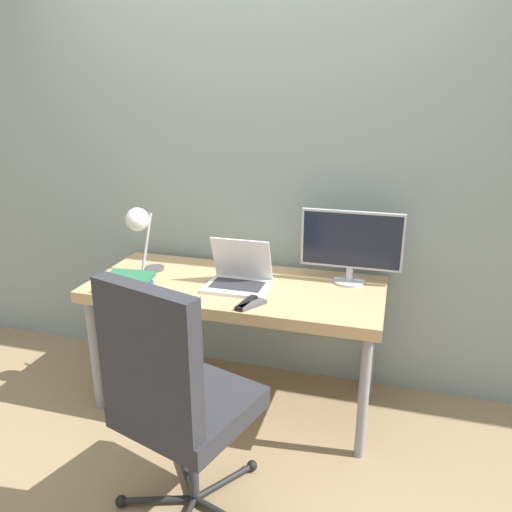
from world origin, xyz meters
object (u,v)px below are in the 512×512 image
at_px(office_chair, 174,393).
at_px(book_stack, 128,282).
at_px(desk_lamp, 140,225).
at_px(monitor, 351,243).
at_px(laptop, 239,277).

xyz_separation_m(office_chair, book_stack, (-0.55, 0.64, 0.15)).
bearing_deg(office_chair, desk_lamp, 124.38).
bearing_deg(desk_lamp, monitor, 12.71).
relative_size(monitor, office_chair, 0.49).
bearing_deg(office_chair, laptop, 90.79).
bearing_deg(desk_lamp, office_chair, -55.62).
xyz_separation_m(desk_lamp, book_stack, (0.00, -0.17, -0.26)).
relative_size(monitor, book_stack, 2.11).
relative_size(desk_lamp, book_stack, 1.58).
bearing_deg(laptop, desk_lamp, -177.18).
bearing_deg(book_stack, monitor, 20.83).
relative_size(desk_lamp, office_chair, 0.37).
bearing_deg(desk_lamp, book_stack, -88.93).
distance_m(laptop, book_stack, 0.57).
relative_size(office_chair, book_stack, 4.29).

